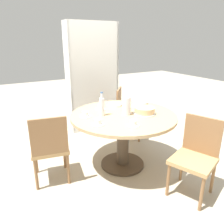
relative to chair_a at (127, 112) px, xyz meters
The scene contains 15 objects.
ground_plane 1.05m from the chair_a, 126.13° to the right, with size 14.00×14.00×0.00m, color #B2A893.
dining_table 0.95m from the chair_a, 126.13° to the right, with size 1.36×1.36×0.74m.
chair_a is the anchor object (origin of this frame).
chair_b 1.62m from the chair_a, 156.58° to the right, with size 0.49×0.49×0.86m.
chair_c 1.63m from the chair_a, 95.92° to the right, with size 0.54×0.54×0.86m.
bookshelf 0.89m from the chair_a, 114.53° to the left, with size 0.95×0.28×1.95m.
coffee_pot 1.03m from the chair_a, 123.73° to the right, with size 0.11×0.11×0.27m.
water_bottle 1.13m from the chair_a, 140.62° to the right, with size 0.07×0.07×0.30m.
cake_main 0.99m from the chair_a, 109.41° to the right, with size 0.29×0.29×0.09m.
cake_second 0.68m from the chair_a, 104.71° to the right, with size 0.25×0.25×0.07m.
cup_a 1.37m from the chair_a, 120.23° to the right, with size 0.14×0.14×0.07m.
cup_b 1.23m from the chair_a, 148.93° to the right, with size 0.14×0.14×0.07m.
cup_c 1.40m from the chair_a, 137.01° to the right, with size 0.14×0.14×0.07m.
cup_d 0.90m from the chair_a, 148.25° to the right, with size 0.14×0.14×0.07m.
plate_stack 0.67m from the chair_a, 139.89° to the right, with size 0.19×0.19×0.03m.
Camera 1 is at (-1.43, -2.23, 1.65)m, focal length 35.00 mm.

